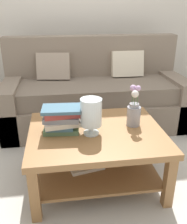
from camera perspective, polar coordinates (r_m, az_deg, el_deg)
ground_plane at (r=2.59m, az=1.30°, el=-10.11°), size 10.00×10.00×0.00m
back_wall at (r=3.80m, az=-2.92°, el=22.10°), size 6.40×0.12×2.70m
couch at (r=3.17m, az=0.30°, el=3.74°), size 2.18×0.90×1.06m
coffee_table at (r=2.11m, az=0.54°, el=-7.40°), size 1.08×0.88×0.48m
book_stack_main at (r=2.00m, az=-7.22°, el=-1.62°), size 0.31×0.23×0.21m
glass_hurricane_vase at (r=1.92m, az=-0.55°, el=-0.33°), size 0.17×0.17×0.29m
flower_pitcher at (r=2.11m, az=9.09°, el=0.16°), size 0.11×0.12×0.35m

